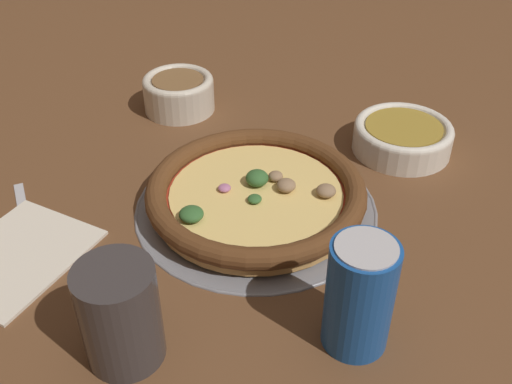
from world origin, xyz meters
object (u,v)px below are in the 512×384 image
Objects in this scene: napkin at (16,255)px; fork at (26,226)px; drinking_cup at (120,315)px; bowl_near at (403,136)px; beverage_can at (359,296)px; pizza at (256,193)px; bowl_far at (179,92)px; pizza_tray at (256,207)px.

napkin is 1.29× the size of fork.
bowl_near is at bearing 141.92° from drinking_cup.
drinking_cup is 0.23m from beverage_can.
pizza is at bearing 155.70° from drinking_cup.
napkin is (0.37, -0.13, -0.03)m from bowl_far.
drinking_cup is (0.24, -0.11, 0.03)m from pizza.
bowl_far is at bearing 129.02° from fork.
pizza_tray is 2.52× the size of beverage_can.
napkin is 0.40m from beverage_can.
beverage_can reaches higher than bowl_far.
fork is at bearing -77.65° from pizza_tray.
bowl_near is 1.26× the size of bowl_far.
bowl_far is 0.53m from beverage_can.
beverage_can reaches higher than pizza.
drinking_cup is at bearing 4.45° from bowl_far.
pizza_tray is at bearing 74.80° from fork.
beverage_can is (0.09, 0.39, 0.06)m from napkin.
napkin is at bearing -16.60° from fork.
bowl_near is (-0.16, 0.20, 0.00)m from pizza.
pizza is 0.24m from beverage_can.
pizza_tray is 0.02m from pizza.
pizza is 1.35× the size of napkin.
pizza_tray is 2.19× the size of bowl_near.
beverage_can is at bearing 98.95° from drinking_cup.
fork is at bearing -135.46° from drinking_cup.
pizza_tray is 2.86× the size of drinking_cup.
pizza is 0.25m from bowl_near.
drinking_cup is at bearing -24.28° from pizza_tray.
napkin reaches higher than pizza_tray.
bowl_far is (-0.10, -0.35, 0.01)m from bowl_near.
pizza is at bearing 38.03° from pizza_tray.
bowl_near is 1.15× the size of beverage_can.
pizza is 2.56× the size of drinking_cup.
pizza reaches higher than bowl_near.
bowl_near is at bearing 127.73° from pizza_tray.
beverage_can is (0.46, 0.26, 0.03)m from bowl_far.
fork is at bearing -65.76° from bowl_near.
bowl_far is at bearing -175.55° from drinking_cup.
pizza_tray is 0.27m from drinking_cup.
bowl_far is (-0.25, -0.15, 0.03)m from pizza_tray.
pizza_tray is at bearing 155.72° from drinking_cup.
bowl_far is at bearing 161.16° from napkin.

